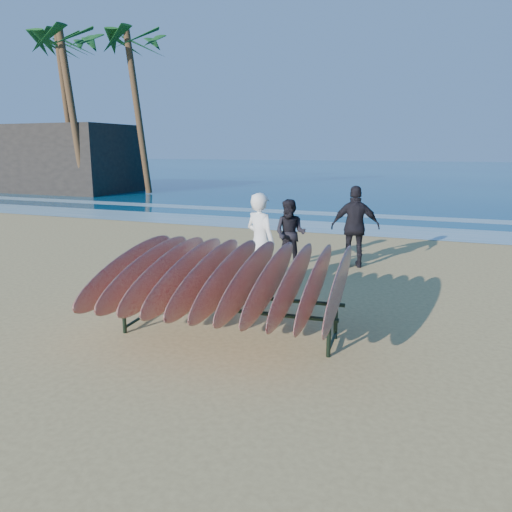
# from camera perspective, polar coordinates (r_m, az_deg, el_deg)

# --- Properties ---
(ground) EXTENTS (120.00, 120.00, 0.00)m
(ground) POSITION_cam_1_polar(r_m,az_deg,el_deg) (7.47, -2.29, -8.35)
(ground) COLOR tan
(ground) RESTS_ON ground
(ocean) EXTENTS (160.00, 160.00, 0.00)m
(ocean) POSITION_cam_1_polar(r_m,az_deg,el_deg) (61.51, 19.24, 9.13)
(ocean) COLOR navy
(ocean) RESTS_ON ground
(foam_near) EXTENTS (160.00, 160.00, 0.00)m
(foam_near) POSITION_cam_1_polar(r_m,az_deg,el_deg) (16.84, 11.65, 3.04)
(foam_near) COLOR white
(foam_near) RESTS_ON ground
(foam_far) EXTENTS (160.00, 160.00, 0.00)m
(foam_far) POSITION_cam_1_polar(r_m,az_deg,el_deg) (20.26, 13.42, 4.47)
(foam_far) COLOR white
(foam_far) RESTS_ON ground
(surfboard_rack) EXTENTS (3.40, 3.08, 1.36)m
(surfboard_rack) POSITION_cam_1_polar(r_m,az_deg,el_deg) (6.97, -3.25, -2.44)
(surfboard_rack) COLOR black
(surfboard_rack) RESTS_ON ground
(person_white) EXTENTS (0.79, 0.68, 1.83)m
(person_white) POSITION_cam_1_polar(r_m,az_deg,el_deg) (9.25, 0.51, 1.58)
(person_white) COLOR white
(person_white) RESTS_ON ground
(person_dark_a) EXTENTS (0.75, 0.59, 1.52)m
(person_dark_a) POSITION_cam_1_polar(r_m,az_deg,el_deg) (11.15, 3.94, 2.58)
(person_dark_a) COLOR black
(person_dark_a) RESTS_ON ground
(person_dark_b) EXTENTS (1.15, 0.69, 1.82)m
(person_dark_b) POSITION_cam_1_polar(r_m,az_deg,el_deg) (11.32, 11.28, 3.29)
(person_dark_b) COLOR black
(person_dark_b) RESTS_ON ground
(building) EXTENTS (8.95, 4.97, 3.98)m
(building) POSITION_cam_1_polar(r_m,az_deg,el_deg) (33.39, -21.60, 10.30)
(building) COLOR #2D2823
(building) RESTS_ON ground
(palm_left) EXTENTS (5.20, 5.20, 8.70)m
(palm_left) POSITION_cam_1_polar(r_m,az_deg,el_deg) (29.45, -20.74, 21.64)
(palm_left) COLOR brown
(palm_left) RESTS_ON ground
(palm_mid) EXTENTS (5.20, 5.20, 8.96)m
(palm_mid) POSITION_cam_1_polar(r_m,az_deg,el_deg) (29.99, -13.68, 22.42)
(palm_mid) COLOR brown
(palm_mid) RESTS_ON ground
(palm_right) EXTENTS (5.20, 5.20, 9.71)m
(palm_right) POSITION_cam_1_polar(r_m,az_deg,el_deg) (35.45, -21.31, 21.48)
(palm_right) COLOR brown
(palm_right) RESTS_ON ground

